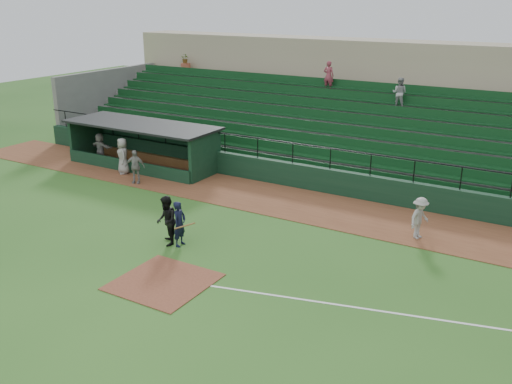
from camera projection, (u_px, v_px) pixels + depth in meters
The scene contains 12 objects.
ground at pixel (182, 270), 19.82m from camera, with size 90.00×90.00×0.00m, color #2D5E1E.
warning_track at pixel (289, 202), 26.31m from camera, with size 40.00×4.00×0.03m, color brown.
home_plate_dirt at pixel (164, 282), 19.00m from camera, with size 3.00×3.00×0.03m, color brown.
foul_line at pixel (422, 317), 16.92m from camera, with size 18.00×0.09×0.01m, color white.
stadium_structure at pixel (359, 121), 32.44m from camera, with size 38.00×13.08×6.40m.
dugout at pixel (148, 141), 31.87m from camera, with size 8.90×3.20×2.42m.
batter_at_plate at pixel (180, 224), 21.53m from camera, with size 1.04×0.71×1.76m.
umpire at pixel (166, 221), 21.62m from camera, with size 0.93×0.73×1.92m, color black.
runner at pixel (420, 218), 22.14m from camera, with size 1.08×0.62×1.67m, color #A19D97.
dugout_player_a at pixel (135, 167), 28.73m from camera, with size 1.00×0.42×1.71m, color gray.
dugout_player_b at pixel (123, 156), 30.25m from camera, with size 0.94×0.61×1.92m, color #99948F.
dugout_player_c at pixel (100, 147), 32.44m from camera, with size 1.55×0.49×1.67m, color gray.
Camera 1 is at (11.35, -14.03, 9.01)m, focal length 40.15 mm.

